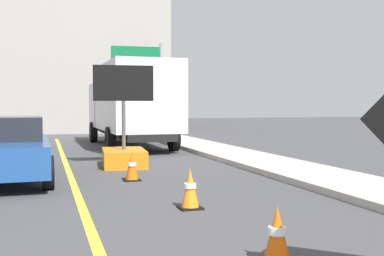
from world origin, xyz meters
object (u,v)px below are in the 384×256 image
(box_truck, at_px, (131,103))
(traffic_cone_mid_lane, at_px, (190,189))
(pickup_car, at_px, (1,148))
(traffic_cone_far_lane, at_px, (132,166))
(highway_guide_sign, at_px, (147,72))
(traffic_cone_near_sign, at_px, (277,235))
(arrow_board_trailer, at_px, (124,148))

(box_truck, xyz_separation_m, traffic_cone_mid_lane, (-1.09, -11.57, -1.44))
(box_truck, relative_size, traffic_cone_mid_lane, 12.57)
(pickup_car, relative_size, traffic_cone_far_lane, 7.13)
(box_truck, distance_m, pickup_car, 8.76)
(highway_guide_sign, bearing_deg, traffic_cone_near_sign, -98.29)
(highway_guide_sign, xyz_separation_m, traffic_cone_near_sign, (-3.05, -20.96, -3.13))
(arrow_board_trailer, xyz_separation_m, traffic_cone_mid_lane, (0.15, -5.60, -0.17))
(pickup_car, height_order, highway_guide_sign, highway_guide_sign)
(highway_guide_sign, xyz_separation_m, traffic_cone_far_lane, (-3.52, -15.13, -3.12))
(arrow_board_trailer, distance_m, highway_guide_sign, 13.34)
(traffic_cone_far_lane, bearing_deg, pickup_car, 162.08)
(pickup_car, height_order, traffic_cone_far_lane, pickup_car)
(arrow_board_trailer, xyz_separation_m, pickup_car, (-2.93, -1.66, 0.22))
(pickup_car, relative_size, highway_guide_sign, 0.89)
(traffic_cone_mid_lane, height_order, traffic_cone_far_lane, traffic_cone_mid_lane)
(traffic_cone_mid_lane, xyz_separation_m, traffic_cone_far_lane, (-0.38, 3.07, -0.01))
(traffic_cone_mid_lane, bearing_deg, highway_guide_sign, 80.22)
(arrow_board_trailer, distance_m, traffic_cone_mid_lane, 5.60)
(pickup_car, bearing_deg, traffic_cone_near_sign, -64.75)
(traffic_cone_near_sign, bearing_deg, pickup_car, 115.25)
(arrow_board_trailer, height_order, traffic_cone_near_sign, arrow_board_trailer)
(arrow_board_trailer, height_order, traffic_cone_far_lane, arrow_board_trailer)
(arrow_board_trailer, bearing_deg, highway_guide_sign, 75.37)
(traffic_cone_near_sign, relative_size, traffic_cone_mid_lane, 0.94)
(box_truck, bearing_deg, traffic_cone_near_sign, -94.03)
(traffic_cone_near_sign, height_order, traffic_cone_far_lane, traffic_cone_far_lane)
(arrow_board_trailer, relative_size, traffic_cone_far_lane, 4.33)
(arrow_board_trailer, bearing_deg, traffic_cone_far_lane, -95.21)
(highway_guide_sign, bearing_deg, pickup_car, -113.57)
(pickup_car, distance_m, traffic_cone_near_sign, 7.43)
(arrow_board_trailer, xyz_separation_m, traffic_cone_near_sign, (0.23, -8.37, -0.19))
(box_truck, bearing_deg, arrow_board_trailer, -101.75)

